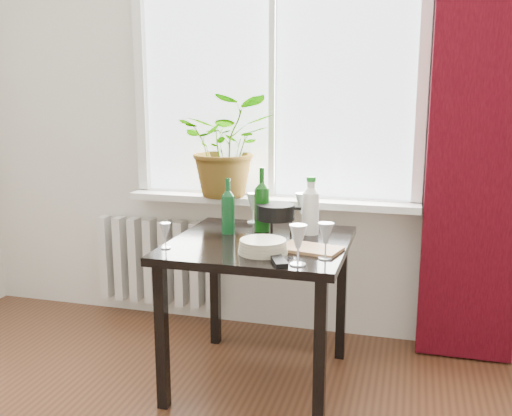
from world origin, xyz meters
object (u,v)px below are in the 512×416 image
(cutting_board, at_px, (310,249))
(wineglass_far_right, at_px, (326,240))
(fondue_pot, at_px, (276,219))
(wineglass_back_center, at_px, (302,210))
(cleaning_bottle, at_px, (311,205))
(radiator, at_px, (158,261))
(wine_bottle_right, at_px, (262,199))
(table, at_px, (260,259))
(plate_stack, at_px, (263,246))
(potted_plant, at_px, (228,146))
(tv_remote, at_px, (278,260))
(bottle_amber, at_px, (263,203))
(wine_bottle_left, at_px, (228,206))
(wineglass_back_left, at_px, (253,208))
(wineglass_front_left, at_px, (165,236))
(wineglass_front_right, at_px, (298,244))

(cutting_board, bearing_deg, wineglass_far_right, -53.38)
(fondue_pot, bearing_deg, wineglass_back_center, 49.07)
(cleaning_bottle, xyz_separation_m, fondue_pot, (-0.17, -0.03, -0.07))
(radiator, height_order, wine_bottle_right, wine_bottle_right)
(fondue_pot, bearing_deg, wine_bottle_right, 156.05)
(table, distance_m, plate_stack, 0.25)
(wineglass_far_right, bearing_deg, potted_plant, 131.84)
(radiator, xyz_separation_m, fondue_pot, (0.89, -0.47, 0.44))
(wine_bottle_right, distance_m, wineglass_back_center, 0.24)
(tv_remote, distance_m, cutting_board, 0.24)
(wineglass_back_center, bearing_deg, bottle_amber, 176.17)
(wine_bottle_left, xyz_separation_m, wineglass_back_center, (0.34, 0.21, -0.05))
(radiator, distance_m, wineglass_back_left, 0.88)
(wineglass_front_left, relative_size, tv_remote, 0.70)
(wine_bottle_right, xyz_separation_m, cleaning_bottle, (0.25, 0.00, -0.02))
(potted_plant, bearing_deg, bottle_amber, -40.71)
(wineglass_front_right, bearing_deg, fondue_pot, 113.35)
(table, relative_size, cleaning_bottle, 2.83)
(tv_remote, bearing_deg, wineglass_far_right, 4.23)
(potted_plant, relative_size, wineglass_far_right, 3.63)
(table, xyz_separation_m, fondue_pot, (0.04, 0.16, 0.17))
(wineglass_back_center, distance_m, wineglass_back_left, 0.29)
(bottle_amber, xyz_separation_m, wineglass_front_right, (0.33, -0.67, -0.03))
(wineglass_front_right, distance_m, plate_stack, 0.24)
(table, height_order, wineglass_far_right, wineglass_far_right)
(wine_bottle_right, distance_m, wineglass_front_right, 0.62)
(table, distance_m, cleaning_bottle, 0.38)
(wineglass_front_left, xyz_separation_m, tv_remote, (0.55, -0.07, -0.05))
(wine_bottle_right, height_order, tv_remote, wine_bottle_right)
(fondue_pot, xyz_separation_m, tv_remote, (0.13, -0.49, -0.07))
(table, relative_size, wineglass_far_right, 5.16)
(wine_bottle_right, xyz_separation_m, bottle_amber, (-0.03, 0.13, -0.05))
(cleaning_bottle, bearing_deg, wineglass_back_left, 154.86)
(cleaning_bottle, relative_size, tv_remote, 1.72)
(cleaning_bottle, bearing_deg, wineglass_far_right, -71.29)
(cleaning_bottle, xyz_separation_m, plate_stack, (-0.14, -0.40, -0.12))
(fondue_pot, bearing_deg, tv_remote, -78.94)
(table, height_order, wineglass_back_left, wineglass_back_left)
(wine_bottle_left, bearing_deg, wineglass_back_center, 31.34)
(wineglass_front_left, bearing_deg, table, 33.40)
(table, bearing_deg, wineglass_front_left, -146.60)
(radiator, distance_m, cleaning_bottle, 1.26)
(potted_plant, xyz_separation_m, wineglass_back_left, (0.21, -0.20, -0.32))
(bottle_amber, distance_m, fondue_pot, 0.20)
(wineglass_front_left, bearing_deg, wineglass_back_center, 46.50)
(wine_bottle_right, height_order, wineglass_far_right, wine_bottle_right)
(potted_plant, height_order, wineglass_front_left, potted_plant)
(wineglass_back_center, distance_m, cutting_board, 0.44)
(wine_bottle_left, relative_size, wineglass_front_right, 1.61)
(fondue_pot, bearing_deg, cutting_board, -53.33)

